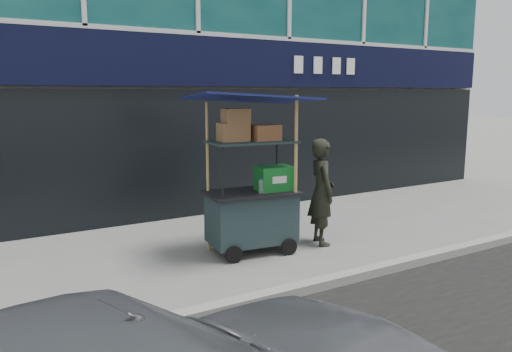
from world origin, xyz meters
TOP-DOWN VIEW (x-y plane):
  - ground at (0.00, 0.00)m, footprint 80.00×80.00m
  - curb at (0.00, -0.20)m, footprint 80.00×0.18m
  - vendor_cart at (-0.28, 1.46)m, footprint 1.87×1.43m
  - vendor_man at (0.84, 1.25)m, footprint 0.56×0.69m

SIDE VIEW (x-z plane):
  - ground at x=0.00m, z-range 0.00..0.00m
  - curb at x=0.00m, z-range 0.00..0.12m
  - vendor_man at x=0.84m, z-range 0.00..1.65m
  - vendor_cart at x=-0.28m, z-range -0.35..2.00m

